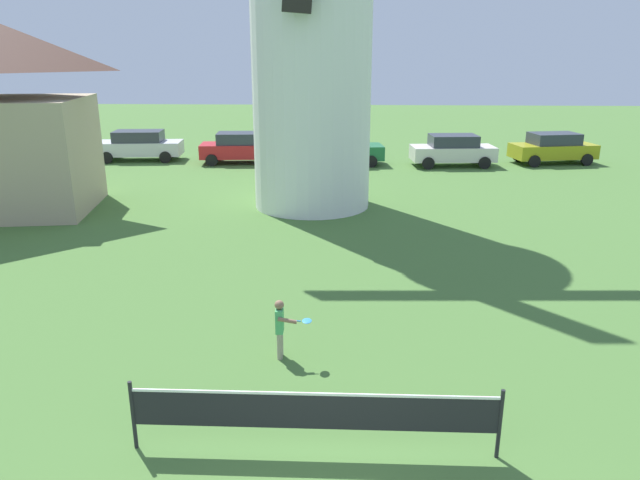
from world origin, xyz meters
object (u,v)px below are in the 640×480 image
(parked_car_cream, at_px, (453,150))
(parked_car_green, at_px, (340,149))
(tennis_net, at_px, (314,411))
(parked_car_red, at_px, (240,147))
(player_far, at_px, (281,325))
(parked_car_mustard, at_px, (553,148))
(parked_car_silver, at_px, (139,145))

(parked_car_cream, bearing_deg, parked_car_green, 179.41)
(tennis_net, bearing_deg, parked_car_red, 102.28)
(player_far, distance_m, parked_car_green, 20.01)
(parked_car_green, distance_m, parked_car_cream, 5.65)
(tennis_net, bearing_deg, parked_car_mustard, 64.91)
(player_far, bearing_deg, parked_car_green, 87.36)
(player_far, height_order, parked_car_silver, parked_car_silver)
(parked_car_red, xyz_separation_m, parked_car_cream, (10.83, -0.40, 0.00))
(parked_car_red, bearing_deg, parked_car_mustard, 1.88)
(parked_car_green, relative_size, parked_car_cream, 1.06)
(parked_car_silver, bearing_deg, parked_car_red, -5.57)
(parked_car_red, xyz_separation_m, parked_car_mustard, (16.10, 0.53, 0.00))
(tennis_net, xyz_separation_m, parked_car_red, (-5.03, 23.11, 0.12))
(parked_car_cream, bearing_deg, tennis_net, -104.33)
(parked_car_cream, xyz_separation_m, parked_car_mustard, (5.26, 0.92, 0.00))
(tennis_net, relative_size, parked_car_silver, 1.17)
(tennis_net, distance_m, parked_car_cream, 23.44)
(tennis_net, bearing_deg, parked_car_cream, 75.67)
(parked_car_red, bearing_deg, parked_car_silver, 174.43)
(tennis_net, xyz_separation_m, parked_car_cream, (5.80, 22.71, 0.12))
(parked_car_red, distance_m, parked_car_cream, 10.84)
(parked_car_silver, distance_m, parked_car_green, 10.64)
(parked_car_silver, xyz_separation_m, parked_car_mustard, (21.51, -0.00, -0.00))
(parked_car_green, bearing_deg, parked_car_cream, -0.59)
(parked_car_silver, xyz_separation_m, parked_car_green, (10.60, -0.87, -0.00))
(parked_car_red, bearing_deg, parked_car_green, -3.72)
(parked_car_silver, bearing_deg, parked_car_cream, -3.26)
(parked_car_green, bearing_deg, parked_car_red, 176.28)
(parked_car_silver, relative_size, parked_car_cream, 1.07)
(parked_car_silver, height_order, parked_car_cream, same)
(player_far, xyz_separation_m, parked_car_mustard, (11.83, 20.85, 0.14))
(player_far, bearing_deg, parked_car_mustard, 60.42)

